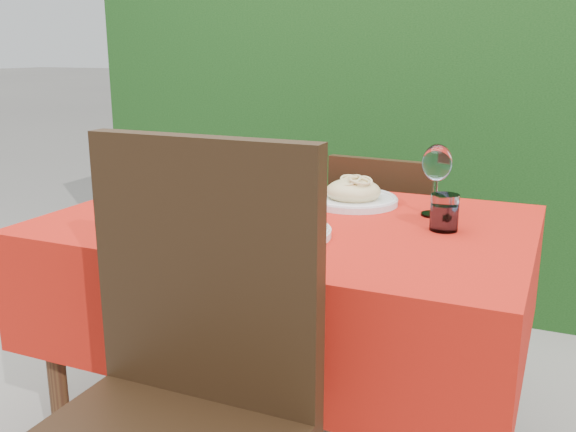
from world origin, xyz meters
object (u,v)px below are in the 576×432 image
at_px(pizza_plate, 266,224).
at_px(fork, 184,211).
at_px(chair_near, 175,390).
at_px(pasta_plate, 353,195).
at_px(wine_glass, 437,166).
at_px(water_glass, 444,214).
at_px(chair_far, 386,251).

xyz_separation_m(pizza_plate, fork, (-0.31, 0.12, -0.02)).
bearing_deg(chair_near, fork, 120.73).
relative_size(chair_near, pasta_plate, 3.98).
bearing_deg(pizza_plate, fork, 159.25).
xyz_separation_m(pasta_plate, wine_glass, (0.25, -0.04, 0.11)).
distance_m(pizza_plate, pasta_plate, 0.41).
bearing_deg(pizza_plate, wine_glass, 46.33).
bearing_deg(chair_near, wine_glass, 71.10).
relative_size(pizza_plate, wine_glass, 1.62).
xyz_separation_m(pasta_plate, fork, (-0.40, -0.28, -0.02)).
bearing_deg(water_glass, fork, -171.88).
relative_size(water_glass, wine_glass, 0.47).
bearing_deg(chair_near, pizza_plate, 95.89).
bearing_deg(pasta_plate, fork, -145.52).
height_order(water_glass, fork, water_glass).
relative_size(pasta_plate, wine_glass, 1.33).
distance_m(pizza_plate, fork, 0.33).
distance_m(pasta_plate, water_glass, 0.35).
distance_m(pasta_plate, wine_glass, 0.27).
height_order(pizza_plate, pasta_plate, pasta_plate).
height_order(pasta_plate, wine_glass, wine_glass).
xyz_separation_m(chair_far, pizza_plate, (-0.08, -0.83, 0.30)).
bearing_deg(pasta_plate, wine_glass, -9.42).
bearing_deg(wine_glass, chair_far, 118.14).
xyz_separation_m(water_glass, wine_glass, (-0.05, 0.14, 0.10)).
bearing_deg(wine_glass, fork, -159.97).
distance_m(chair_near, chair_far, 1.33).
relative_size(chair_far, wine_glass, 4.20).
relative_size(pizza_plate, fork, 1.82).
bearing_deg(pasta_plate, pizza_plate, -103.25).
height_order(wine_glass, fork, wine_glass).
relative_size(pasta_plate, water_glass, 2.81).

